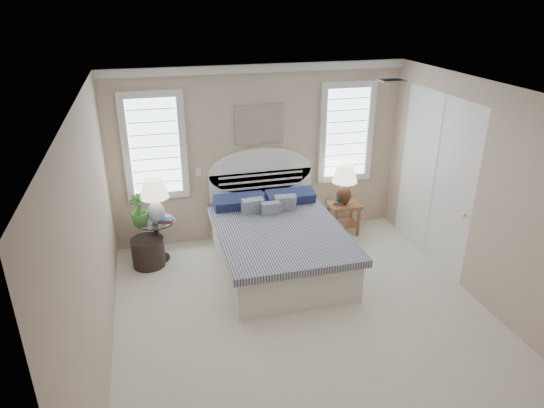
{
  "coord_description": "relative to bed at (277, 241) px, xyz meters",
  "views": [
    {
      "loc": [
        -1.63,
        -4.42,
        3.62
      ],
      "look_at": [
        -0.2,
        1.0,
        1.17
      ],
      "focal_mm": 32.0,
      "sensor_mm": 36.0,
      "label": 1
    }
  ],
  "objects": [
    {
      "name": "wall_left",
      "position": [
        -2.25,
        -1.46,
        0.96
      ],
      "size": [
        0.02,
        5.0,
        2.7
      ],
      "primitive_type": "cube",
      "color": "beige",
      "rests_on": "floor"
    },
    {
      "name": "closet_door",
      "position": [
        2.23,
        -0.26,
        0.81
      ],
      "size": [
        0.02,
        1.8,
        2.4
      ],
      "primitive_type": "cube",
      "color": "white",
      "rests_on": "floor"
    },
    {
      "name": "floor_pot",
      "position": [
        -1.79,
        0.45,
        -0.18
      ],
      "size": [
        0.61,
        0.61,
        0.42
      ],
      "primitive_type": "cylinder",
      "rotation": [
        0.0,
        0.0,
        -0.41
      ],
      "color": "black",
      "rests_on": "floor"
    },
    {
      "name": "books_left",
      "position": [
        -1.5,
        0.5,
        0.27
      ],
      "size": [
        0.23,
        0.2,
        0.05
      ],
      "rotation": [
        0.0,
        0.0,
        -0.3
      ],
      "color": "maroon",
      "rests_on": "side_table_left"
    },
    {
      "name": "painting",
      "position": [
        0.0,
        1.0,
        1.43
      ],
      "size": [
        0.74,
        0.04,
        0.58
      ],
      "primitive_type": "cube",
      "color": "silver",
      "rests_on": "wall_back"
    },
    {
      "name": "crown_molding",
      "position": [
        0.0,
        1.0,
        2.25
      ],
      "size": [
        4.5,
        0.08,
        0.12
      ],
      "primitive_type": "cube",
      "color": "white",
      "rests_on": "wall_back"
    },
    {
      "name": "bed",
      "position": [
        0.0,
        0.0,
        0.0
      ],
      "size": [
        1.72,
        2.28,
        1.47
      ],
      "color": "silver",
      "rests_on": "floor"
    },
    {
      "name": "floor",
      "position": [
        0.0,
        -1.46,
        -0.39
      ],
      "size": [
        4.5,
        5.0,
        0.01
      ],
      "primitive_type": "cube",
      "color": "beige",
      "rests_on": "ground"
    },
    {
      "name": "nightstand_right",
      "position": [
        1.3,
        0.69,
        0.0
      ],
      "size": [
        0.5,
        0.4,
        0.53
      ],
      "color": "#995E32",
      "rests_on": "floor"
    },
    {
      "name": "wall_right",
      "position": [
        2.25,
        -1.46,
        0.96
      ],
      "size": [
        0.02,
        5.0,
        2.7
      ],
      "primitive_type": "cube",
      "color": "beige",
      "rests_on": "floor"
    },
    {
      "name": "wall_back",
      "position": [
        0.0,
        1.04,
        0.96
      ],
      "size": [
        4.5,
        0.02,
        2.7
      ],
      "primitive_type": "cube",
      "color": "beige",
      "rests_on": "floor"
    },
    {
      "name": "side_table_left",
      "position": [
        -1.65,
        0.59,
        0.0
      ],
      "size": [
        0.56,
        0.56,
        0.63
      ],
      "color": "black",
      "rests_on": "floor"
    },
    {
      "name": "potted_plant",
      "position": [
        -1.85,
        0.51,
        0.47
      ],
      "size": [
        0.27,
        0.27,
        0.45
      ],
      "primitive_type": "imported",
      "rotation": [
        0.0,
        0.0,
        0.09
      ],
      "color": "#36692A",
      "rests_on": "side_table_left"
    },
    {
      "name": "lamp_left",
      "position": [
        -1.62,
        0.55,
        0.64
      ],
      "size": [
        0.41,
        0.41,
        0.65
      ],
      "rotation": [
        0.0,
        0.0,
        -0.02
      ],
      "color": "white",
      "rests_on": "side_table_left"
    },
    {
      "name": "ceiling",
      "position": [
        0.0,
        -1.46,
        2.31
      ],
      "size": [
        4.5,
        5.0,
        0.01
      ],
      "primitive_type": "cube",
      "color": "white",
      "rests_on": "wall_back"
    },
    {
      "name": "hvac_vent",
      "position": [
        1.2,
        -0.66,
        2.29
      ],
      "size": [
        0.3,
        0.2,
        0.02
      ],
      "primitive_type": "cube",
      "color": "#B2B2B2",
      "rests_on": "ceiling"
    },
    {
      "name": "window_left",
      "position": [
        -1.55,
        1.02,
        1.21
      ],
      "size": [
        0.9,
        0.06,
        1.6
      ],
      "primitive_type": "cube",
      "color": "#C7E4FD",
      "rests_on": "wall_back"
    },
    {
      "name": "switch_plate",
      "position": [
        -0.95,
        1.03,
        0.76
      ],
      "size": [
        0.08,
        0.01,
        0.12
      ],
      "primitive_type": "cube",
      "color": "white",
      "rests_on": "wall_back"
    },
    {
      "name": "window_right",
      "position": [
        1.4,
        1.02,
        1.21
      ],
      "size": [
        0.9,
        0.06,
        1.6
      ],
      "primitive_type": "cube",
      "color": "#C7E4FD",
      "rests_on": "wall_back"
    },
    {
      "name": "lamp_right",
      "position": [
        1.28,
        0.69,
        0.54
      ],
      "size": [
        0.43,
        0.43,
        0.65
      ],
      "rotation": [
        0.0,
        0.0,
        -0.08
      ],
      "color": "black",
      "rests_on": "nightstand_right"
    },
    {
      "name": "books_right",
      "position": [
        1.19,
        0.67,
        0.17
      ],
      "size": [
        0.2,
        0.17,
        0.04
      ],
      "rotation": [
        0.0,
        0.0,
        -0.41
      ],
      "color": "maroon",
      "rests_on": "nightstand_right"
    }
  ]
}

